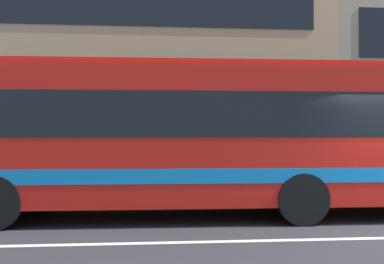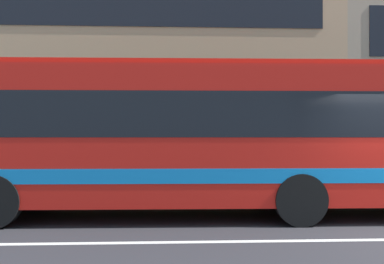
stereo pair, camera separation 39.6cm
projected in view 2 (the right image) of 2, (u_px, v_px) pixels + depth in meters
hedge_row_far at (201, 174)px, 13.33m from camera, size 17.25×1.10×1.15m
apartment_block_left at (57, 46)px, 22.54m from camera, size 25.01×10.71×12.23m
transit_bus at (252, 133)px, 9.75m from camera, size 12.02×2.73×3.19m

